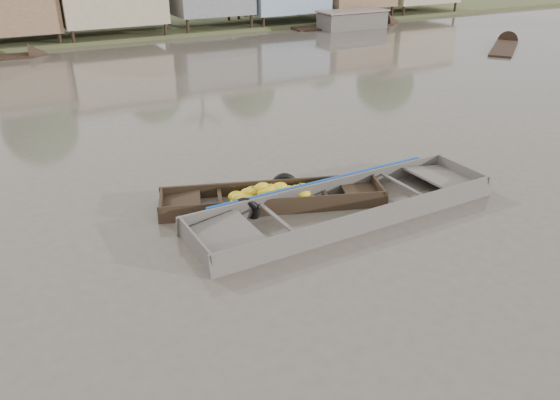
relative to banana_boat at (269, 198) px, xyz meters
name	(u,v)px	position (x,y,z in m)	size (l,w,h in m)	color
ground	(294,239)	(-0.32, -1.89, -0.17)	(120.00, 120.00, 0.00)	#4C463A
banana_boat	(269,198)	(0.00, 0.00, 0.00)	(6.01, 3.22, 0.84)	black
viewer_boat	(345,210)	(1.48, -1.36, -0.09)	(8.28, 2.36, 0.66)	#4A433E
distant_boats	(297,32)	(13.52, 22.28, 0.08)	(44.42, 15.28, 1.38)	black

